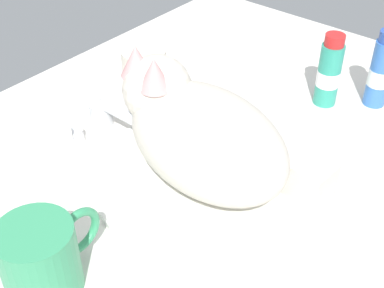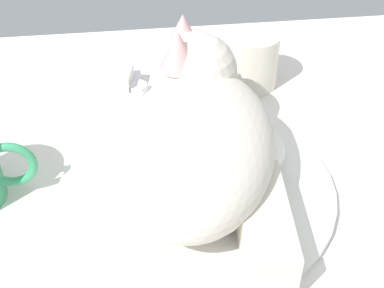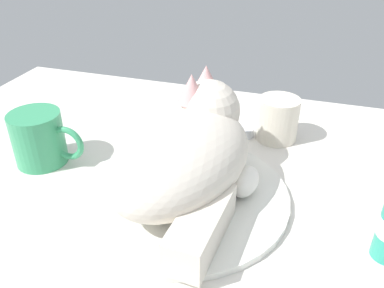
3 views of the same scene
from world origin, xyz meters
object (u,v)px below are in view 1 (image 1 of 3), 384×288
(cat, at_px, (201,130))
(toothpaste_bottle, at_px, (329,72))
(faucet, at_px, (109,113))
(rinse_cup, at_px, (145,72))
(coffee_mug, at_px, (42,259))
(mouthwash_bottle, at_px, (381,71))
(soap_bar, at_px, (45,134))

(cat, bearing_deg, toothpaste_bottle, -9.80)
(faucet, xyz_separation_m, rinse_cup, (0.11, 0.03, 0.01))
(coffee_mug, xyz_separation_m, toothpaste_bottle, (0.53, -0.06, 0.01))
(cat, xyz_separation_m, coffee_mug, (-0.26, 0.01, -0.03))
(faucet, height_order, rinse_cup, rinse_cup)
(rinse_cup, bearing_deg, toothpaste_bottle, -56.38)
(coffee_mug, height_order, rinse_cup, coffee_mug)
(toothpaste_bottle, bearing_deg, mouthwash_bottle, -52.31)
(faucet, bearing_deg, mouthwash_bottle, -41.43)
(rinse_cup, xyz_separation_m, toothpaste_bottle, (0.17, -0.25, 0.02))
(soap_bar, xyz_separation_m, mouthwash_bottle, (0.42, -0.32, 0.04))
(cat, bearing_deg, coffee_mug, 178.13)
(cat, relative_size, rinse_cup, 3.93)
(faucet, bearing_deg, coffee_mug, -146.39)
(coffee_mug, bearing_deg, cat, -1.87)
(cat, xyz_separation_m, mouthwash_bottle, (0.32, -0.11, -0.01))
(faucet, xyz_separation_m, cat, (0.01, -0.18, 0.05))
(mouthwash_bottle, bearing_deg, soap_bar, 142.57)
(faucet, bearing_deg, cat, -88.20)
(faucet, distance_m, coffee_mug, 0.31)
(toothpaste_bottle, bearing_deg, coffee_mug, 174.04)
(faucet, bearing_deg, rinse_cup, 13.95)
(faucet, xyz_separation_m, coffee_mug, (-0.25, -0.17, 0.02))
(cat, relative_size, soap_bar, 5.03)
(cat, xyz_separation_m, toothpaste_bottle, (0.27, -0.05, -0.02))
(cat, distance_m, coffee_mug, 0.26)
(cat, relative_size, toothpaste_bottle, 2.55)
(toothpaste_bottle, bearing_deg, soap_bar, 145.23)
(coffee_mug, height_order, toothpaste_bottle, toothpaste_bottle)
(rinse_cup, distance_m, mouthwash_bottle, 0.38)
(coffee_mug, distance_m, toothpaste_bottle, 0.53)
(rinse_cup, height_order, mouthwash_bottle, mouthwash_bottle)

